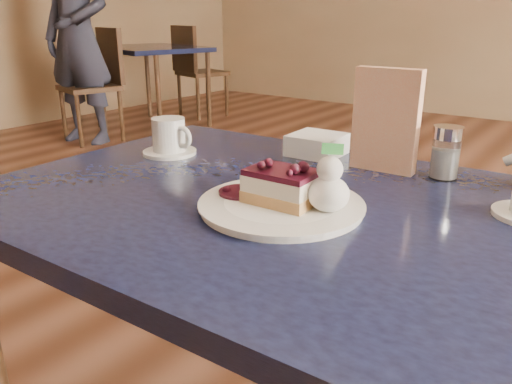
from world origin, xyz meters
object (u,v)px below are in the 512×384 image
Objects in this scene: coffee_set at (170,138)px; bg_table_far_left at (155,120)px; main_table at (294,240)px; dessert_plate at (281,206)px; patron at (78,37)px; cheesecake_slice at (282,186)px.

coffee_set reaches higher than bg_table_far_left.
main_table is 0.09m from dessert_plate.
patron is at bearing 148.31° from coffee_set.
dessert_plate is at bearing -19.07° from coffee_set.
coffee_set is 0.08× the size of patron.
coffee_set reaches higher than dessert_plate.
coffee_set is at bearing -44.13° from patron.
main_table is 4.33× the size of dessert_plate.
bg_table_far_left is 1.06m from patron.
patron reaches higher than cheesecake_slice.
dessert_plate is (0.00, -0.05, 0.08)m from main_table.
patron reaches higher than coffee_set.
cheesecake_slice is 0.06× the size of bg_table_far_left.
cheesecake_slice is 0.07× the size of patron.
patron is (-3.16, 1.84, 0.10)m from cheesecake_slice.
main_table is 8.82× the size of coffee_set.
coffee_set is 3.72m from bg_table_far_left.
dessert_plate is 0.16× the size of patron.
patron is at bearing -77.78° from bg_table_far_left.
cheesecake_slice is at bearing -24.88° from bg_table_far_left.
patron is (-3.16, 1.80, 0.21)m from main_table.
patron reaches higher than main_table.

